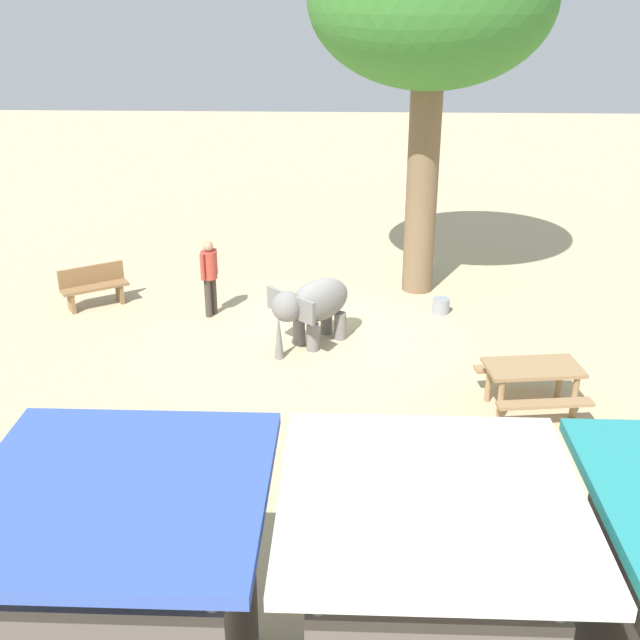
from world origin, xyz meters
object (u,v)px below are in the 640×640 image
elephant (313,305)px  feed_bucket (441,306)px  wooden_bench (94,285)px  market_stall_blue (133,614)px  person_handler (209,272)px  picnic_table_near (532,377)px  market_stall_white (423,622)px  shade_tree_main (432,4)px

elephant → feed_bucket: (-2.63, -1.68, -0.65)m
wooden_bench → elephant: bearing=125.7°
market_stall_blue → feed_bucket: market_stall_blue is taller
elephant → person_handler: (2.19, -1.37, 0.13)m
wooden_bench → feed_bucket: wooden_bench is taller
person_handler → market_stall_blue: 9.68m
picnic_table_near → market_stall_blue: size_ratio=0.67×
market_stall_white → feed_bucket: bearing=-97.2°
person_handler → wooden_bench: bearing=-161.2°
elephant → picnic_table_near: 4.35m
wooden_bench → picnic_table_near: (-8.42, 4.15, 0.12)m
wooden_bench → picnic_table_near: bearing=120.0°
elephant → feed_bucket: elephant is taller
elephant → feed_bucket: 3.19m
elephant → person_handler: bearing=-78.8°
person_handler → market_stall_blue: size_ratio=0.64×
market_stall_white → elephant: bearing=-80.5°
market_stall_blue → feed_bucket: size_ratio=7.00×
shade_tree_main → picnic_table_near: size_ratio=4.70×
feed_bucket → picnic_table_near: bearing=104.1°
elephant → picnic_table_near: size_ratio=1.03×
picnic_table_near → shade_tree_main: bearing=97.1°
market_stall_blue → feed_bucket: (-3.85, -9.94, -0.98)m
person_handler → picnic_table_near: bearing=-4.6°
shade_tree_main → feed_bucket: size_ratio=21.91×
picnic_table_near → market_stall_white: size_ratio=0.67×
picnic_table_near → market_stall_blue: bearing=-137.0°
wooden_bench → feed_bucket: bearing=145.5°
elephant → market_stall_blue: bearing=34.8°
elephant → picnic_table_near: bearing=100.3°
elephant → shade_tree_main: bearing=-172.7°
market_stall_white → market_stall_blue: same height
person_handler → picnic_table_near: size_ratio=0.97×
person_handler → wooden_bench: 2.66m
elephant → wooden_bench: size_ratio=1.24×
market_stall_blue → wooden_bench: bearing=-70.5°
shade_tree_main → feed_bucket: (-0.40, 1.39, -5.87)m
person_handler → picnic_table_near: 6.93m
wooden_bench → market_stall_blue: market_stall_blue is taller
picnic_table_near → feed_bucket: size_ratio=4.66×
wooden_bench → feed_bucket: (-7.40, 0.11, -0.31)m
feed_bucket → market_stall_blue: bearing=68.8°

